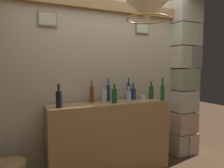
% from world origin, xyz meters
% --- Properties ---
extents(panelled_rear_partition, '(3.42, 0.15, 2.55)m').
position_xyz_m(panelled_rear_partition, '(-0.00, 1.10, 1.34)').
color(panelled_rear_partition, '#BCAD8E').
rests_on(panelled_rear_partition, ground).
extents(stone_pillar, '(0.44, 0.32, 2.48)m').
position_xyz_m(stone_pillar, '(1.38, 0.96, 1.28)').
color(stone_pillar, '#B3A795').
rests_on(stone_pillar, ground).
extents(bar_shelf_unit, '(1.66, 0.37, 0.98)m').
position_xyz_m(bar_shelf_unit, '(0.00, 0.83, 0.49)').
color(bar_shelf_unit, '#9E7547').
rests_on(bar_shelf_unit, ground).
extents(liquor_bottle_scotch, '(0.07, 0.07, 0.23)m').
position_xyz_m(liquor_bottle_scotch, '(-0.08, 0.87, 1.07)').
color(liquor_bottle_scotch, '#AECBBC').
rests_on(liquor_bottle_scotch, bar_shelf_unit).
extents(liquor_bottle_bourbon, '(0.07, 0.07, 0.27)m').
position_xyz_m(liquor_bottle_bourbon, '(0.03, 0.77, 1.08)').
color(liquor_bottle_bourbon, '#165024').
rests_on(liquor_bottle_bourbon, bar_shelf_unit).
extents(liquor_bottle_sherry, '(0.05, 0.05, 0.32)m').
position_xyz_m(liquor_bottle_sherry, '(0.02, 0.95, 1.09)').
color(liquor_bottle_sherry, navy).
rests_on(liquor_bottle_sherry, bar_shelf_unit).
extents(liquor_bottle_gin, '(0.05, 0.05, 0.33)m').
position_xyz_m(liquor_bottle_gin, '(0.33, 0.93, 1.10)').
color(liquor_bottle_gin, navy).
rests_on(liquor_bottle_gin, bar_shelf_unit).
extents(liquor_bottle_amaro, '(0.07, 0.07, 0.28)m').
position_xyz_m(liquor_bottle_amaro, '(-0.69, 0.73, 1.08)').
color(liquor_bottle_amaro, black).
rests_on(liquor_bottle_amaro, bar_shelf_unit).
extents(liquor_bottle_rum, '(0.06, 0.06, 0.29)m').
position_xyz_m(liquor_bottle_rum, '(-0.22, 0.94, 1.09)').
color(liquor_bottle_rum, brown).
rests_on(liquor_bottle_rum, bar_shelf_unit).
extents(liquor_bottle_vermouth, '(0.06, 0.06, 0.31)m').
position_xyz_m(liquor_bottle_vermouth, '(0.74, 0.70, 1.09)').
color(liquor_bottle_vermouth, '#195626').
rests_on(liquor_bottle_vermouth, bar_shelf_unit).
extents(liquor_bottle_port, '(0.07, 0.07, 0.24)m').
position_xyz_m(liquor_bottle_port, '(0.21, 0.72, 1.06)').
color(liquor_bottle_port, '#A1BBE3').
rests_on(liquor_bottle_port, bar_shelf_unit).
extents(liquor_bottle_whiskey, '(0.08, 0.08, 0.25)m').
position_xyz_m(liquor_bottle_whiskey, '(0.42, 0.96, 1.06)').
color(liquor_bottle_whiskey, navy).
rests_on(liquor_bottle_whiskey, bar_shelf_unit).
extents(liquor_bottle_tequila, '(0.06, 0.06, 0.27)m').
position_xyz_m(liquor_bottle_tequila, '(0.69, 0.90, 1.08)').
color(liquor_bottle_tequila, '#1A5122').
rests_on(liquor_bottle_tequila, bar_shelf_unit).
extents(glass_tumbler_rocks, '(0.07, 0.07, 0.08)m').
position_xyz_m(glass_tumbler_rocks, '(0.44, 0.72, 1.02)').
color(glass_tumbler_rocks, silver).
rests_on(glass_tumbler_rocks, bar_shelf_unit).
extents(pendant_lamp, '(0.45, 0.45, 0.64)m').
position_xyz_m(pendant_lamp, '(0.16, 0.23, 2.03)').
color(pendant_lamp, '#EFE5C6').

